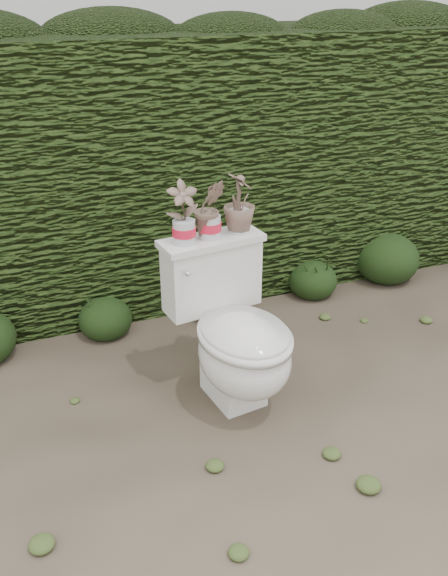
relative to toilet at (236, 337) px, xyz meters
name	(u,v)px	position (x,y,z in m)	size (l,w,h in m)	color
ground	(207,431)	(-0.21, -0.18, -0.36)	(60.00, 60.00, 0.00)	brown
hedge	(118,171)	(-0.21, 1.42, 0.44)	(8.00, 1.00, 1.60)	#344D19
toilet	(236,337)	(0.00, 0.00, 0.00)	(0.54, 0.73, 0.78)	silver
potted_plant_left	(184,214)	(-0.17, 0.22, 0.56)	(0.15, 0.10, 0.28)	#246E22
potted_plant_center	(210,211)	(-0.04, 0.24, 0.55)	(0.15, 0.12, 0.27)	#246E22
potted_plant_right	(239,204)	(0.12, 0.26, 0.56)	(0.16, 0.16, 0.28)	#246E22
liriope_clump_3	(105,314)	(-0.47, 0.85, -0.23)	(0.31, 0.31, 0.25)	#1E3312
liriope_clump_4	(217,291)	(0.23, 0.85, -0.21)	(0.37, 0.37, 0.30)	#1E3312
liriope_clump_5	(313,276)	(0.90, 0.86, -0.23)	(0.32, 0.32, 0.25)	#1E3312
liriope_clump_6	(387,255)	(1.49, 0.89, -0.18)	(0.44, 0.44, 0.35)	#1E3312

